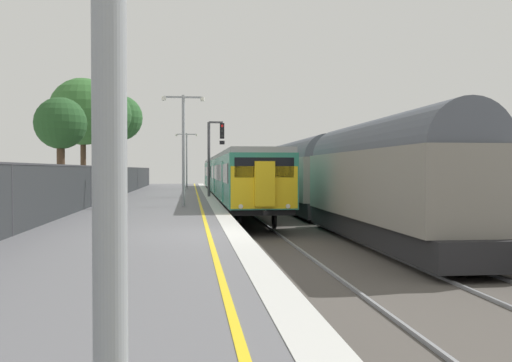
{
  "coord_description": "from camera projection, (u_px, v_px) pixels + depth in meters",
  "views": [
    {
      "loc": [
        -0.84,
        -15.33,
        1.74
      ],
      "look_at": [
        1.84,
        7.76,
        1.27
      ],
      "focal_mm": 39.85,
      "sensor_mm": 36.0,
      "label": 1
    }
  ],
  "objects": [
    {
      "name": "freight_train_adjacent_track",
      "position": [
        303.0,
        174.0,
        35.24
      ],
      "size": [
        2.6,
        43.96,
        4.5
      ],
      "color": "#232326",
      "rests_on": "ground"
    },
    {
      "name": "ground",
      "position": [
        317.0,
        254.0,
        15.68
      ],
      "size": [
        17.4,
        110.0,
        1.21
      ],
      "color": "slate"
    },
    {
      "name": "background_tree_right",
      "position": [
        107.0,
        116.0,
        46.48
      ],
      "size": [
        4.02,
        4.02,
        8.24
      ],
      "color": "#473323",
      "rests_on": "ground"
    },
    {
      "name": "platform_lamp_mid",
      "position": [
        183.0,
        140.0,
        26.7
      ],
      "size": [
        2.0,
        0.2,
        5.24
      ],
      "color": "#93999E",
      "rests_on": "ground"
    },
    {
      "name": "platform_back_fence",
      "position": [
        12.0,
        198.0,
        14.71
      ],
      "size": [
        0.07,
        99.0,
        1.92
      ],
      "color": "#282B2D",
      "rests_on": "ground"
    },
    {
      "name": "background_tree_left",
      "position": [
        119.0,
        120.0,
        52.68
      ],
      "size": [
        4.23,
        4.23,
        8.66
      ],
      "color": "#473323",
      "rests_on": "ground"
    },
    {
      "name": "signal_gantry",
      "position": [
        213.0,
        150.0,
        36.46
      ],
      "size": [
        1.1,
        0.24,
        4.83
      ],
      "color": "#47474C",
      "rests_on": "ground"
    },
    {
      "name": "background_tree_back",
      "position": [
        61.0,
        126.0,
        31.37
      ],
      "size": [
        2.86,
        2.86,
        5.73
      ],
      "color": "#473323",
      "rests_on": "ground"
    },
    {
      "name": "platform_lamp_far",
      "position": [
        187.0,
        156.0,
        51.16
      ],
      "size": [
        2.0,
        0.2,
        5.02
      ],
      "color": "#93999E",
      "rests_on": "ground"
    },
    {
      "name": "background_tree_centre",
      "position": [
        82.0,
        114.0,
        37.7
      ],
      "size": [
        4.46,
        4.46,
        7.83
      ],
      "color": "#473323",
      "rests_on": "ground"
    },
    {
      "name": "commuter_train_at_platform",
      "position": [
        230.0,
        176.0,
        42.01
      ],
      "size": [
        2.83,
        39.58,
        3.81
      ],
      "color": "#2D846B",
      "rests_on": "ground"
    }
  ]
}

